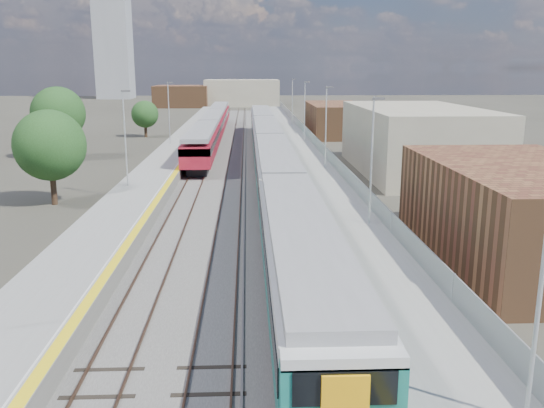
{
  "coord_description": "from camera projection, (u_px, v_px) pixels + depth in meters",
  "views": [
    {
      "loc": [
        -0.7,
        -11.19,
        10.13
      ],
      "look_at": [
        0.75,
        22.27,
        2.2
      ],
      "focal_mm": 38.0,
      "sensor_mm": 36.0,
      "label": 1
    }
  ],
  "objects": [
    {
      "name": "tree_b",
      "position": [
        58.0,
        113.0,
        64.86
      ],
      "size": [
        6.01,
        6.01,
        8.14
      ],
      "color": "#382619",
      "rests_on": "ground"
    },
    {
      "name": "tree_c",
      "position": [
        145.0,
        114.0,
        85.64
      ],
      "size": [
        4.01,
        4.01,
        5.44
      ],
      "color": "#382619",
      "rests_on": "ground"
    },
    {
      "name": "ground",
      "position": [
        254.0,
        165.0,
        61.85
      ],
      "size": [
        320.0,
        320.0,
        0.0
      ],
      "primitive_type": "plane",
      "color": "#47443A",
      "rests_on": "ground"
    },
    {
      "name": "tracks",
      "position": [
        239.0,
        158.0,
        65.81
      ],
      "size": [
        8.96,
        160.0,
        0.17
      ],
      "color": "#4C3323",
      "rests_on": "ground"
    },
    {
      "name": "tree_a",
      "position": [
        50.0,
        145.0,
        42.78
      ],
      "size": [
        5.3,
        5.3,
        7.18
      ],
      "color": "#382619",
      "rests_on": "ground"
    },
    {
      "name": "platform_left",
      "position": [
        172.0,
        157.0,
        63.77
      ],
      "size": [
        4.3,
        155.0,
        8.52
      ],
      "color": "slate",
      "rests_on": "ground"
    },
    {
      "name": "tree_d",
      "position": [
        441.0,
        123.0,
        72.07
      ],
      "size": [
        4.02,
        4.02,
        5.45
      ],
      "color": "#382619",
      "rests_on": "ground"
    },
    {
      "name": "red_train",
      "position": [
        213.0,
        126.0,
        81.22
      ],
      "size": [
        2.95,
        59.8,
        3.72
      ],
      "color": "black",
      "rests_on": "ground"
    },
    {
      "name": "green_train",
      "position": [
        270.0,
        151.0,
        54.91
      ],
      "size": [
        3.07,
        85.45,
        3.38
      ],
      "color": "black",
      "rests_on": "ground"
    },
    {
      "name": "platform_right",
      "position": [
        301.0,
        156.0,
        64.37
      ],
      "size": [
        4.7,
        155.0,
        8.52
      ],
      "color": "slate",
      "rests_on": "ground"
    },
    {
      "name": "buildings",
      "position": [
        177.0,
        66.0,
        144.75
      ],
      "size": [
        72.0,
        185.5,
        40.0
      ],
      "color": "brown",
      "rests_on": "ground"
    },
    {
      "name": "ballast_bed",
      "position": [
        233.0,
        161.0,
        64.18
      ],
      "size": [
        10.5,
        155.0,
        0.06
      ],
      "primitive_type": "cube",
      "color": "#565451",
      "rests_on": "ground"
    }
  ]
}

